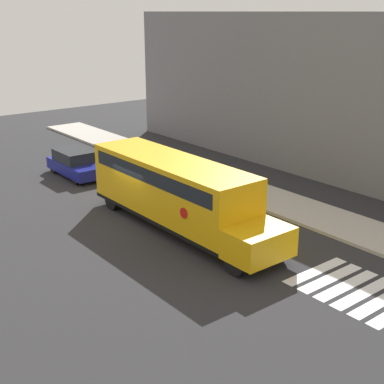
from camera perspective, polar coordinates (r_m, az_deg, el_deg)
ground_plane at (r=25.49m, az=-5.26°, el=-2.69°), size 60.00×60.00×0.00m
sidewalk_strip at (r=29.29m, az=5.39°, el=0.33°), size 44.00×3.00×0.15m
building_backdrop at (r=33.00m, az=13.96°, el=10.09°), size 32.00×4.00×9.26m
crosswalk_stripes at (r=19.77m, az=17.82°, el=-10.22°), size 4.70×3.20×0.01m
school_bus at (r=23.65m, az=-1.74°, el=0.26°), size 11.02×2.57×3.11m
parked_car at (r=32.29m, az=-12.38°, el=2.97°), size 4.33×1.74×1.52m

